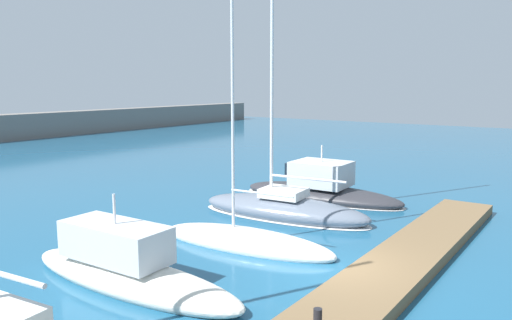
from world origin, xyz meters
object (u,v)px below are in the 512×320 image
Objects in this scene: motorboat_charcoal_fifth at (320,190)px; dock_bollard at (318,318)px; motorboat_ivory_second at (126,268)px; sailboat_slate_fourth at (284,207)px; sailboat_white_third at (245,241)px.

motorboat_charcoal_fifth is 14.61m from dock_bollard.
sailboat_slate_fourth is at bearing -90.65° from motorboat_ivory_second.
sailboat_white_third is 0.75× the size of sailboat_slate_fourth.
motorboat_charcoal_fifth is at bearing -89.74° from motorboat_ivory_second.
dock_bollard is at bearing 179.89° from motorboat_ivory_second.
sailboat_white_third is at bearing 49.67° from dock_bollard.
sailboat_white_third reaches higher than dock_bollard.
motorboat_ivory_second is 0.92× the size of motorboat_charcoal_fifth.
sailboat_white_third is 8.47m from motorboat_charcoal_fifth.
motorboat_charcoal_fifth reaches higher than dock_bollard.
motorboat_ivory_second is 13.17m from motorboat_charcoal_fifth.
sailboat_white_third is at bearing -101.70° from motorboat_ivory_second.
motorboat_charcoal_fifth is (4.07, 0.31, 0.05)m from sailboat_slate_fourth.
sailboat_slate_fourth reaches higher than motorboat_ivory_second.
sailboat_white_third is 7.11m from dock_bollard.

